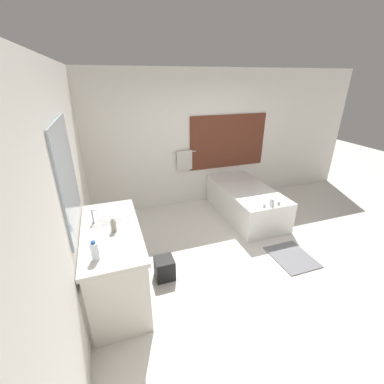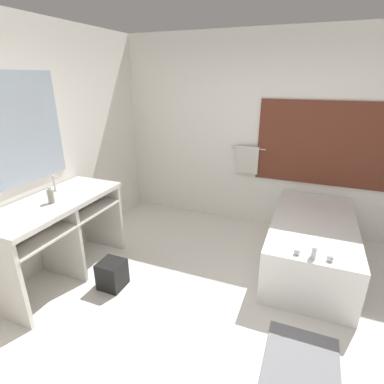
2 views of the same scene
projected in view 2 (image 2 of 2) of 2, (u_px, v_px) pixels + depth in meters
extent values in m
plane|color=silver|center=(222.00, 325.00, 2.72)|extent=(16.00, 16.00, 0.00)
cube|color=white|center=(272.00, 135.00, 4.16)|extent=(7.40, 0.06, 2.70)
cube|color=brown|center=(324.00, 144.00, 3.91)|extent=(1.70, 0.02, 1.10)
cylinder|color=silver|center=(248.00, 148.00, 4.27)|extent=(0.50, 0.02, 0.02)
cube|color=beige|center=(247.00, 160.00, 4.33)|extent=(0.32, 0.04, 0.40)
cube|color=white|center=(14.00, 157.00, 3.01)|extent=(0.06, 7.40, 2.70)
cube|color=#A3B2C1|center=(15.00, 130.00, 2.93)|extent=(0.02, 1.10, 1.10)
cube|color=silver|center=(53.00, 203.00, 3.08)|extent=(0.66, 1.47, 0.05)
cube|color=silver|center=(56.00, 220.00, 3.16)|extent=(0.62, 1.40, 0.02)
cylinder|color=white|center=(69.00, 199.00, 3.29)|extent=(0.32, 0.32, 0.14)
cube|color=silver|center=(60.00, 242.00, 3.25)|extent=(0.61, 0.04, 0.87)
cube|color=silver|center=(102.00, 215.00, 3.87)|extent=(0.61, 0.04, 0.87)
cylinder|color=beige|center=(29.00, 230.00, 2.79)|extent=(0.13, 0.41, 0.13)
cylinder|color=beige|center=(83.00, 202.00, 3.43)|extent=(0.13, 0.41, 0.13)
cylinder|color=silver|center=(55.00, 190.00, 3.32)|extent=(0.04, 0.04, 0.02)
cylinder|color=silver|center=(54.00, 183.00, 3.29)|extent=(0.02, 0.02, 0.16)
cube|color=silver|center=(56.00, 177.00, 3.25)|extent=(0.07, 0.01, 0.01)
cube|color=white|center=(311.00, 243.00, 3.50)|extent=(0.90, 1.79, 0.58)
ellipsoid|color=white|center=(313.00, 232.00, 3.45)|extent=(0.65, 1.29, 0.30)
cube|color=silver|center=(314.00, 252.00, 2.68)|extent=(0.04, 0.07, 0.12)
sphere|color=silver|center=(297.00, 252.00, 2.74)|extent=(0.06, 0.06, 0.06)
sphere|color=silver|center=(330.00, 258.00, 2.64)|extent=(0.06, 0.06, 0.06)
cylinder|color=gray|center=(51.00, 196.00, 2.99)|extent=(0.06, 0.06, 0.14)
cylinder|color=silver|center=(49.00, 188.00, 2.96)|extent=(0.03, 0.03, 0.03)
cube|color=black|center=(112.00, 274.00, 3.18)|extent=(0.25, 0.25, 0.30)
cube|color=slate|center=(301.00, 362.00, 2.36)|extent=(0.57, 0.69, 0.02)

